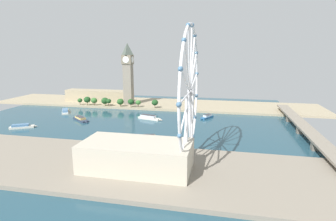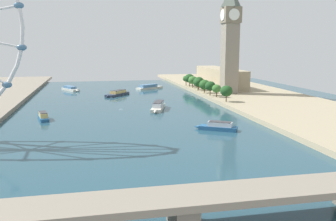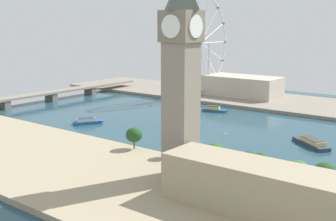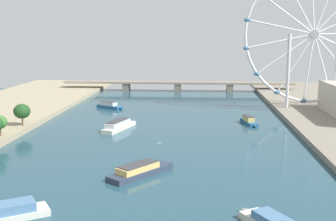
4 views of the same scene
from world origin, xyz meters
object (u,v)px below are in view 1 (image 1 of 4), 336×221
Objects in this scene: parliament_block at (97,96)px; river_bridge at (303,127)px; clock_tower at (128,73)px; riverside_hall at (137,156)px; tour_boat_0 at (22,126)px; tour_boat_2 at (149,117)px; tour_boat_3 at (207,117)px; tour_boat_4 at (81,119)px; tour_boat_5 at (148,137)px; ferris_wheel at (190,93)px; tour_boat_1 at (65,111)px.

parliament_block is 0.47× the size of river_bridge.
riverside_hall is at bearing 21.37° from clock_tower.
tour_boat_2 reaches higher than tour_boat_0.
parliament_block reaches higher than tour_boat_3.
clock_tower reaches higher than tour_boat_4.
riverside_hall is 3.25× the size of tour_boat_5.
clock_tower is 237.05m from ferris_wheel.
tour_boat_1 is 59.32m from tour_boat_4.
parliament_block is 147.03m from tour_boat_2.
tour_boat_5 is (78.03, 21.06, -0.40)m from tour_boat_2.
tour_boat_4 is 1.31× the size of tour_boat_5.
ferris_wheel is 156.49m from tour_boat_3.
tour_boat_0 is 220.54m from tour_boat_3.
tour_boat_0 is at bearing -81.94° from river_bridge.
riverside_hall is 3.31× the size of tour_boat_3.
ferris_wheel is 154.89m from river_bridge.
river_bridge is at bearing 131.65° from riverside_hall.
ferris_wheel is 246.65m from tour_boat_1.
clock_tower is 0.93× the size of ferris_wheel.
tour_boat_1 is at bearing -168.70° from tour_boat_2.
tour_boat_1 is at bearing -44.23° from tour_boat_5.
tour_boat_2 is 1.50× the size of tour_boat_5.
clock_tower reaches higher than parliament_block.
parliament_block is 287.12m from ferris_wheel.
tour_boat_5 is at bearing -33.99° from tour_boat_0.
tour_boat_4 is at bearing -124.44° from ferris_wheel.
parliament_block is at bearing -79.71° from tour_boat_3.
tour_boat_4 is at bearing -161.49° from tour_boat_1.
parliament_block is at bearing -139.69° from ferris_wheel.
ferris_wheel is at bearing -44.42° from tour_boat_2.
parliament_block is at bearing -148.12° from riverside_hall.
tour_boat_2 is at bearing 52.24° from parliament_block.
riverside_hall is 231.55m from tour_boat_1.
riverside_hall is 155.45m from tour_boat_2.
river_bridge is 308.07m from tour_boat_0.
clock_tower is 170.67m from tour_boat_0.
riverside_hall is 2.17× the size of tour_boat_2.
clock_tower is 2.68× the size of tour_boat_2.
tour_boat_5 reaches higher than tour_boat_1.
parliament_block is at bearing 159.68° from tour_boat_2.
tour_boat_5 is at bearing 26.25° from clock_tower.
clock_tower is at bearing -83.10° from tour_boat_3.
ferris_wheel is 1.32× the size of riverside_hall.
tour_boat_2 is at bearing -151.86° from ferris_wheel.
ferris_wheel reaches higher than river_bridge.
tour_boat_3 is (-46.30, -103.41, -5.37)m from river_bridge.
tour_boat_0 is 0.79× the size of tour_boat_2.
tour_boat_2 is at bearing 35.84° from clock_tower.
tour_boat_2 is at bearing 53.71° from tour_boat_4.
parliament_block is 159.63m from tour_boat_0.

